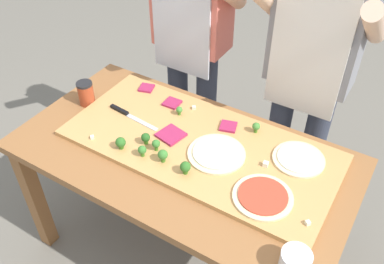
{
  "coord_description": "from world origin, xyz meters",
  "views": [
    {
      "loc": [
        0.74,
        -1.13,
        2.04
      ],
      "look_at": [
        0.01,
        0.07,
        0.83
      ],
      "focal_mm": 39.12,
      "sensor_mm": 36.0,
      "label": 1
    }
  ],
  "objects_px": {
    "pizza_slice_near_left": "(172,103)",
    "broccoli_floret_front_right": "(121,143)",
    "pizza_whole_tomato_red": "(263,196)",
    "flour_cup": "(295,263)",
    "cheese_crumble_c": "(308,223)",
    "chefs_knife": "(127,114)",
    "pizza_slice_near_right": "(228,126)",
    "cheese_crumble_a": "(92,137)",
    "pizza_whole_white_garlic": "(299,159)",
    "cook_right": "(311,63)",
    "broccoli_floret_front_mid": "(163,155)",
    "broccoli_floret_front_left": "(142,150)",
    "broccoli_floret_back_mid": "(179,110)",
    "prep_table": "(183,168)",
    "cheese_crumble_d": "(194,108)",
    "cheese_crumble_b": "(266,164)",
    "cook_left": "(191,29)",
    "pizza_whole_cheese_artichoke": "(216,153)",
    "broccoli_floret_back_right": "(256,127)",
    "broccoli_floret_center_right": "(156,144)",
    "pizza_slice_far_left": "(171,135)",
    "pizza_slice_far_right": "(146,88)",
    "broccoli_floret_back_left": "(185,167)",
    "broccoli_floret_center_left": "(146,138)",
    "sauce_jar": "(86,93)"
  },
  "relations": [
    {
      "from": "flour_cup",
      "to": "cook_left",
      "type": "relative_size",
      "value": 0.06
    },
    {
      "from": "cook_left",
      "to": "broccoli_floret_back_right",
      "type": "bearing_deg",
      "value": -31.78
    },
    {
      "from": "pizza_slice_near_left",
      "to": "cheese_crumble_d",
      "type": "height_order",
      "value": "cheese_crumble_d"
    },
    {
      "from": "prep_table",
      "to": "broccoli_floret_back_right",
      "type": "height_order",
      "value": "broccoli_floret_back_right"
    },
    {
      "from": "broccoli_floret_front_left",
      "to": "cheese_crumble_d",
      "type": "height_order",
      "value": "broccoli_floret_front_left"
    },
    {
      "from": "pizza_whole_white_garlic",
      "to": "cook_right",
      "type": "distance_m",
      "value": 0.49
    },
    {
      "from": "broccoli_floret_front_mid",
      "to": "broccoli_floret_front_left",
      "type": "bearing_deg",
      "value": -168.74
    },
    {
      "from": "pizza_whole_white_garlic",
      "to": "prep_table",
      "type": "bearing_deg",
      "value": -157.23
    },
    {
      "from": "pizza_whole_cheese_artichoke",
      "to": "broccoli_floret_front_left",
      "type": "bearing_deg",
      "value": -147.23
    },
    {
      "from": "pizza_whole_white_garlic",
      "to": "broccoli_floret_back_mid",
      "type": "relative_size",
      "value": 4.89
    },
    {
      "from": "chefs_knife",
      "to": "pizza_whole_white_garlic",
      "type": "height_order",
      "value": "same"
    },
    {
      "from": "broccoli_floret_center_right",
      "to": "cheese_crumble_a",
      "type": "relative_size",
      "value": 3.51
    },
    {
      "from": "pizza_slice_near_right",
      "to": "cheese_crumble_a",
      "type": "relative_size",
      "value": 4.76
    },
    {
      "from": "pizza_whole_tomato_red",
      "to": "pizza_slice_far_right",
      "type": "relative_size",
      "value": 3.39
    },
    {
      "from": "cheese_crumble_a",
      "to": "cheese_crumble_b",
      "type": "height_order",
      "value": "cheese_crumble_b"
    },
    {
      "from": "pizza_slice_near_right",
      "to": "cheese_crumble_c",
      "type": "bearing_deg",
      "value": -33.77
    },
    {
      "from": "cheese_crumble_a",
      "to": "cook_left",
      "type": "bearing_deg",
      "value": 86.5
    },
    {
      "from": "pizza_slice_near_left",
      "to": "cook_left",
      "type": "distance_m",
      "value": 0.44
    },
    {
      "from": "broccoli_floret_front_left",
      "to": "cook_left",
      "type": "distance_m",
      "value": 0.8
    },
    {
      "from": "broccoli_floret_center_left",
      "to": "flour_cup",
      "type": "xyz_separation_m",
      "value": [
        0.78,
        -0.23,
        -0.02
      ]
    },
    {
      "from": "broccoli_floret_back_right",
      "to": "cook_left",
      "type": "distance_m",
      "value": 0.69
    },
    {
      "from": "pizza_whole_white_garlic",
      "to": "sauce_jar",
      "type": "relative_size",
      "value": 1.81
    },
    {
      "from": "pizza_whole_cheese_artichoke",
      "to": "broccoli_floret_back_left",
      "type": "height_order",
      "value": "broccoli_floret_back_left"
    },
    {
      "from": "pizza_slice_near_left",
      "to": "broccoli_floret_front_right",
      "type": "bearing_deg",
      "value": -91.61
    },
    {
      "from": "pizza_whole_white_garlic",
      "to": "flour_cup",
      "type": "height_order",
      "value": "flour_cup"
    },
    {
      "from": "pizza_whole_tomato_red",
      "to": "broccoli_floret_back_left",
      "type": "distance_m",
      "value": 0.33
    },
    {
      "from": "pizza_whole_white_garlic",
      "to": "broccoli_floret_front_mid",
      "type": "relative_size",
      "value": 3.68
    },
    {
      "from": "cheese_crumble_c",
      "to": "chefs_knife",
      "type": "bearing_deg",
      "value": 170.31
    },
    {
      "from": "broccoli_floret_center_right",
      "to": "chefs_knife",
      "type": "bearing_deg",
      "value": 154.17
    },
    {
      "from": "pizza_slice_near_left",
      "to": "cheese_crumble_a",
      "type": "bearing_deg",
      "value": -111.94
    },
    {
      "from": "pizza_slice_far_left",
      "to": "broccoli_floret_back_right",
      "type": "xyz_separation_m",
      "value": [
        0.32,
        0.22,
        0.03
      ]
    },
    {
      "from": "cheese_crumble_a",
      "to": "pizza_slice_near_right",
      "type": "bearing_deg",
      "value": 38.7
    },
    {
      "from": "broccoli_floret_front_mid",
      "to": "broccoli_floret_front_right",
      "type": "xyz_separation_m",
      "value": [
        -0.2,
        -0.03,
        -0.0
      ]
    },
    {
      "from": "broccoli_floret_center_right",
      "to": "cheese_crumble_c",
      "type": "xyz_separation_m",
      "value": [
        0.7,
        -0.04,
        -0.03
      ]
    },
    {
      "from": "pizza_slice_near_left",
      "to": "cook_right",
      "type": "xyz_separation_m",
      "value": [
        0.55,
        0.37,
        0.21
      ]
    },
    {
      "from": "pizza_whole_white_garlic",
      "to": "cheese_crumble_b",
      "type": "xyz_separation_m",
      "value": [
        -0.11,
        -0.11,
        0.0
      ]
    },
    {
      "from": "pizza_slice_far_left",
      "to": "broccoli_floret_front_mid",
      "type": "relative_size",
      "value": 1.78
    },
    {
      "from": "chefs_knife",
      "to": "pizza_whole_tomato_red",
      "type": "height_order",
      "value": "same"
    },
    {
      "from": "pizza_slice_near_right",
      "to": "broccoli_floret_center_right",
      "type": "distance_m",
      "value": 0.36
    },
    {
      "from": "pizza_slice_near_right",
      "to": "broccoli_floret_back_mid",
      "type": "relative_size",
      "value": 1.63
    },
    {
      "from": "pizza_whole_cheese_artichoke",
      "to": "broccoli_floret_back_right",
      "type": "relative_size",
      "value": 4.79
    },
    {
      "from": "pizza_slice_far_right",
      "to": "pizza_whole_tomato_red",
      "type": "bearing_deg",
      "value": -23.7
    },
    {
      "from": "broccoli_floret_front_right",
      "to": "broccoli_floret_back_mid",
      "type": "height_order",
      "value": "broccoli_floret_front_right"
    },
    {
      "from": "broccoli_floret_front_right",
      "to": "broccoli_floret_center_right",
      "type": "bearing_deg",
      "value": 27.55
    },
    {
      "from": "pizza_whole_tomato_red",
      "to": "flour_cup",
      "type": "height_order",
      "value": "flour_cup"
    },
    {
      "from": "pizza_whole_white_garlic",
      "to": "cook_right",
      "type": "relative_size",
      "value": 0.13
    },
    {
      "from": "prep_table",
      "to": "broccoli_floret_back_mid",
      "type": "height_order",
      "value": "broccoli_floret_back_mid"
    },
    {
      "from": "broccoli_floret_front_right",
      "to": "cheese_crumble_c",
      "type": "xyz_separation_m",
      "value": [
        0.84,
        0.03,
        -0.02
      ]
    },
    {
      "from": "broccoli_floret_front_mid",
      "to": "pizza_slice_far_left",
      "type": "bearing_deg",
      "value": 112.21
    },
    {
      "from": "sauce_jar",
      "to": "cook_right",
      "type": "bearing_deg",
      "value": 31.06
    }
  ]
}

